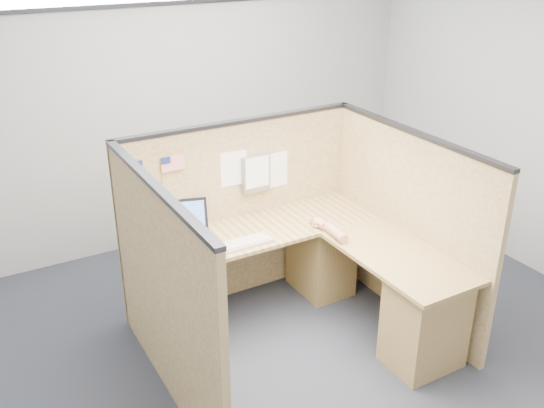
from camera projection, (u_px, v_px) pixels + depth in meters
floor at (303, 352)px, 4.50m from camera, size 5.00×5.00×0.00m
wall_back at (178, 100)px, 5.71m from camera, size 5.00×0.00×5.00m
cubicle_partitions at (275, 237)px, 4.53m from camera, size 2.06×1.83×1.53m
l_desk at (305, 282)px, 4.65m from camera, size 1.95×1.75×0.73m
laptop at (184, 229)px, 4.60m from camera, size 0.41×0.43×0.26m
keyboard at (242, 243)px, 4.48m from camera, size 0.47×0.16×0.03m
mouse at (319, 224)px, 4.76m from camera, size 0.12×0.08×0.05m
hand_forearm at (330, 229)px, 4.65m from camera, size 0.11×0.40×0.08m
blue_poster at (132, 177)px, 4.36m from camera, size 0.17×0.01×0.23m
american_flag at (170, 165)px, 4.47m from camera, size 0.18×0.01×0.32m
file_holder at (256, 173)px, 4.86m from camera, size 0.24×0.05×0.31m
paper_left at (234, 169)px, 4.77m from camera, size 0.22×0.02×0.28m
paper_right at (279, 169)px, 4.99m from camera, size 0.23×0.03×0.30m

